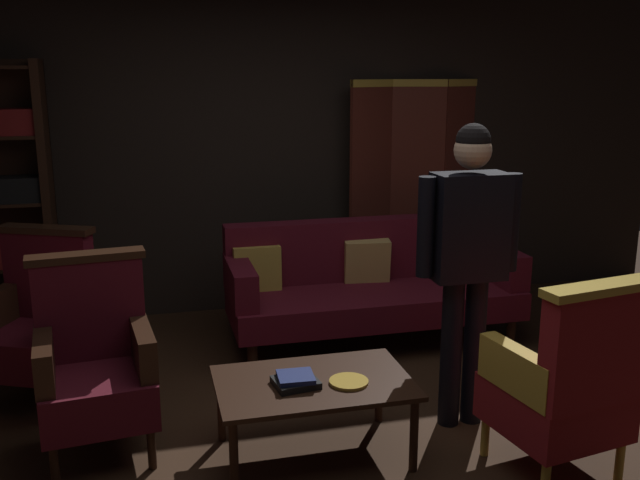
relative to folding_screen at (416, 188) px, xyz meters
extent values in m
plane|color=#331E11|center=(-1.23, -2.30, -0.99)|extent=(10.00, 10.00, 0.00)
cube|color=black|center=(-1.23, 0.15, 0.41)|extent=(7.20, 0.10, 2.80)
cube|color=#5B2319|center=(-0.43, -0.05, -0.04)|extent=(0.42, 0.23, 1.90)
cube|color=gold|center=(-0.43, -0.05, 0.88)|extent=(0.43, 0.24, 0.06)
cube|color=#5B2319|center=(0.00, 0.00, -0.04)|extent=(0.45, 0.14, 1.90)
cube|color=gold|center=(0.00, 0.00, 0.88)|extent=(0.46, 0.14, 0.06)
cube|color=#5B2319|center=(0.43, 0.05, -0.04)|extent=(0.42, 0.23, 1.90)
cube|color=gold|center=(0.43, 0.05, 0.88)|extent=(0.43, 0.24, 0.06)
cube|color=black|center=(-2.96, -0.12, 0.04)|extent=(0.06, 0.32, 2.05)
cube|color=black|center=(-3.38, -0.12, -0.93)|extent=(0.86, 0.30, 0.02)
cylinder|color=black|center=(-1.63, -1.25, -0.88)|extent=(0.07, 0.07, 0.22)
cylinder|color=black|center=(0.27, -1.25, -0.88)|extent=(0.07, 0.07, 0.22)
cylinder|color=black|center=(-1.63, -0.65, -0.88)|extent=(0.07, 0.07, 0.22)
cylinder|color=black|center=(0.27, -0.65, -0.88)|extent=(0.07, 0.07, 0.22)
cube|color=#4C0F19|center=(-0.68, -0.95, -0.67)|extent=(2.10, 0.76, 0.20)
cube|color=#4C0F19|center=(-0.68, -0.64, -0.34)|extent=(2.10, 0.18, 0.46)
cube|color=#4C0F19|center=(-1.66, -0.95, -0.44)|extent=(0.16, 0.68, 0.26)
cube|color=#4C0F19|center=(0.30, -0.95, -0.44)|extent=(0.16, 0.68, 0.26)
cube|color=#B79338|center=(-1.51, -0.75, -0.42)|extent=(0.34, 0.13, 0.34)
cube|color=tan|center=(-0.68, -0.75, -0.42)|extent=(0.35, 0.18, 0.35)
cube|color=beige|center=(0.15, -0.75, -0.42)|extent=(0.35, 0.18, 0.35)
cylinder|color=black|center=(-1.93, -2.62, -0.79)|extent=(0.04, 0.04, 0.39)
cylinder|color=black|center=(-1.03, -2.62, -0.79)|extent=(0.04, 0.04, 0.39)
cylinder|color=black|center=(-1.93, -2.08, -0.79)|extent=(0.04, 0.04, 0.39)
cylinder|color=black|center=(-1.03, -2.08, -0.79)|extent=(0.04, 0.04, 0.39)
cube|color=black|center=(-1.48, -2.35, -0.58)|extent=(1.00, 0.64, 0.03)
cylinder|color=gold|center=(-0.16, -2.49, -0.88)|extent=(0.04, 0.04, 0.22)
cylinder|color=gold|center=(-0.61, -2.57, -0.88)|extent=(0.04, 0.04, 0.22)
cylinder|color=gold|center=(-0.08, -2.95, -0.88)|extent=(0.04, 0.04, 0.22)
cube|color=maroon|center=(-0.35, -2.76, -0.65)|extent=(0.64, 0.64, 0.24)
cube|color=maroon|center=(-0.31, -2.99, -0.26)|extent=(0.57, 0.21, 0.54)
cube|color=gold|center=(-0.31, -2.99, 0.03)|extent=(0.61, 0.23, 0.04)
cube|color=gold|center=(-0.11, -2.72, -0.42)|extent=(0.17, 0.51, 0.22)
cube|color=gold|center=(-0.58, -2.80, -0.42)|extent=(0.17, 0.51, 0.22)
cylinder|color=black|center=(-2.86, -1.62, -0.88)|extent=(0.04, 0.04, 0.22)
cylinder|color=black|center=(-3.08, -1.01, -0.88)|extent=(0.04, 0.04, 0.22)
cylinder|color=black|center=(-2.66, -1.21, -0.88)|extent=(0.04, 0.04, 0.22)
cube|color=#4C0F19|center=(-2.97, -1.32, -0.65)|extent=(0.75, 0.75, 0.24)
cube|color=#4C0F19|center=(-2.87, -1.11, -0.26)|extent=(0.56, 0.35, 0.54)
cube|color=black|center=(-2.87, -1.11, 0.03)|extent=(0.60, 0.37, 0.04)
cube|color=black|center=(-2.75, -1.42, -0.42)|extent=(0.29, 0.49, 0.22)
cylinder|color=black|center=(-2.76, -2.33, -0.88)|extent=(0.04, 0.04, 0.22)
cylinder|color=black|center=(-2.30, -2.28, -0.88)|extent=(0.04, 0.04, 0.22)
cylinder|color=black|center=(-2.81, -1.87, -0.88)|extent=(0.04, 0.04, 0.22)
cylinder|color=black|center=(-2.36, -1.82, -0.88)|extent=(0.04, 0.04, 0.22)
cube|color=#4C0F19|center=(-2.56, -2.07, -0.65)|extent=(0.62, 0.62, 0.24)
cube|color=#4C0F19|center=(-2.58, -1.84, -0.26)|extent=(0.57, 0.18, 0.54)
cube|color=black|center=(-2.58, -1.84, 0.03)|extent=(0.61, 0.20, 0.04)
cube|color=black|center=(-2.80, -2.10, -0.42)|extent=(0.15, 0.51, 0.22)
cube|color=black|center=(-2.32, -2.05, -0.42)|extent=(0.15, 0.51, 0.22)
cylinder|color=black|center=(-0.51, -2.20, -0.56)|extent=(0.12, 0.12, 0.86)
cylinder|color=black|center=(-0.65, -2.20, -0.56)|extent=(0.12, 0.12, 0.86)
cube|color=maroon|center=(-0.58, -2.20, -0.09)|extent=(0.32, 0.16, 0.09)
cube|color=black|center=(-0.58, -2.20, 0.16)|extent=(0.40, 0.21, 0.58)
cube|color=white|center=(-0.58, -2.09, 0.19)|extent=(0.14, 0.01, 0.41)
cube|color=maroon|center=(-0.58, -2.09, 0.42)|extent=(0.09, 0.02, 0.04)
cylinder|color=black|center=(-0.33, -2.20, 0.17)|extent=(0.09, 0.09, 0.54)
cylinder|color=black|center=(-0.83, -2.20, 0.17)|extent=(0.09, 0.09, 0.54)
sphere|color=tan|center=(-0.58, -2.20, 0.57)|extent=(0.20, 0.20, 0.20)
sphere|color=black|center=(-0.58, -2.20, 0.62)|extent=(0.18, 0.18, 0.18)
cube|color=black|center=(-1.58, -2.38, -0.55)|extent=(0.24, 0.22, 0.03)
cube|color=navy|center=(-1.58, -2.38, -0.52)|extent=(0.19, 0.18, 0.02)
cylinder|color=gold|center=(-1.31, -2.42, -0.56)|extent=(0.20, 0.20, 0.02)
camera|label=1|loc=(-2.26, -5.58, 0.98)|focal=39.40mm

